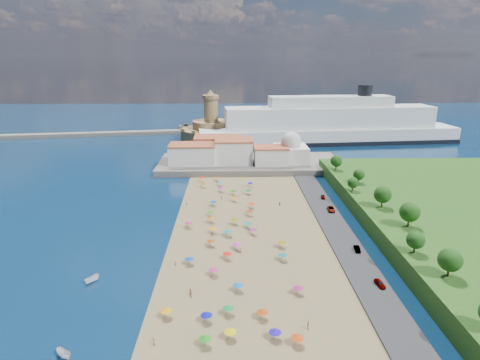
{
  "coord_description": "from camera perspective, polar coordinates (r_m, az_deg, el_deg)",
  "views": [
    {
      "loc": [
        0.56,
        -120.67,
        53.42
      ],
      "look_at": [
        4.0,
        25.0,
        8.0
      ],
      "focal_mm": 30.0,
      "sensor_mm": 36.0,
      "label": 1
    }
  ],
  "objects": [
    {
      "name": "breakwater",
      "position": [
        299.73,
        -23.1,
        5.91
      ],
      "size": [
        199.03,
        34.77,
        2.6
      ],
      "primitive_type": "cube",
      "rotation": [
        0.0,
        0.0,
        0.14
      ],
      "color": "#59544C",
      "rests_on": "ground"
    },
    {
      "name": "moored_boats",
      "position": [
        97.17,
        -21.77,
        -16.88
      ],
      "size": [
        7.21,
        29.82,
        1.59
      ],
      "color": "white",
      "rests_on": "ground"
    },
    {
      "name": "domed_building",
      "position": [
        198.95,
        7.21,
        4.27
      ],
      "size": [
        16.0,
        16.0,
        15.0
      ],
      "color": "silver",
      "rests_on": "terrace"
    },
    {
      "name": "cruise_ship",
      "position": [
        261.26,
        12.56,
        7.48
      ],
      "size": [
        165.9,
        39.14,
        35.94
      ],
      "color": "black",
      "rests_on": "ground"
    },
    {
      "name": "jetty",
      "position": [
        234.89,
        -4.4,
        4.42
      ],
      "size": [
        18.0,
        70.0,
        2.4
      ],
      "primitive_type": "cube",
      "color": "#59544C",
      "rests_on": "ground"
    },
    {
      "name": "ground",
      "position": [
        131.97,
        -1.49,
        -6.57
      ],
      "size": [
        700.0,
        700.0,
        0.0
      ],
      "primitive_type": "plane",
      "color": "#071938",
      "rests_on": "ground"
    },
    {
      "name": "fortress",
      "position": [
        263.16,
        -4.1,
        7.04
      ],
      "size": [
        40.0,
        40.0,
        32.4
      ],
      "color": "tan",
      "rests_on": "ground"
    },
    {
      "name": "beach_parasols",
      "position": [
        121.37,
        -1.52,
        -7.68
      ],
      "size": [
        32.08,
        118.12,
        2.2
      ],
      "color": "gray",
      "rests_on": "beach"
    },
    {
      "name": "beachgoers",
      "position": [
        119.27,
        -2.27,
        -8.71
      ],
      "size": [
        35.46,
        81.43,
        1.89
      ],
      "color": "tan",
      "rests_on": "beach"
    },
    {
      "name": "hillside_trees",
      "position": [
        129.23,
        20.63,
        -3.5
      ],
      "size": [
        11.64,
        111.05,
        7.38
      ],
      "color": "#382314",
      "rests_on": "hillside"
    },
    {
      "name": "terrace",
      "position": [
        200.73,
        1.39,
        2.32
      ],
      "size": [
        90.0,
        36.0,
        3.0
      ],
      "primitive_type": "cube",
      "color": "#59544C",
      "rests_on": "ground"
    },
    {
      "name": "waterfront_buildings",
      "position": [
        199.61,
        -2.36,
        4.11
      ],
      "size": [
        57.0,
        29.0,
        11.0
      ],
      "color": "silver",
      "rests_on": "terrace"
    },
    {
      "name": "parked_cars",
      "position": [
        134.72,
        14.09,
        -5.97
      ],
      "size": [
        2.8,
        65.46,
        1.4
      ],
      "color": "gray",
      "rests_on": "promenade"
    }
  ]
}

